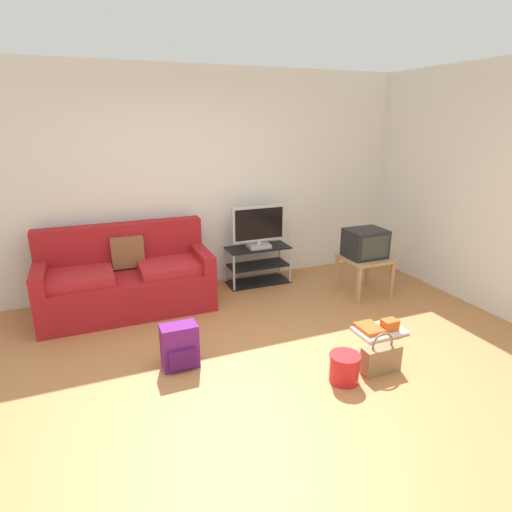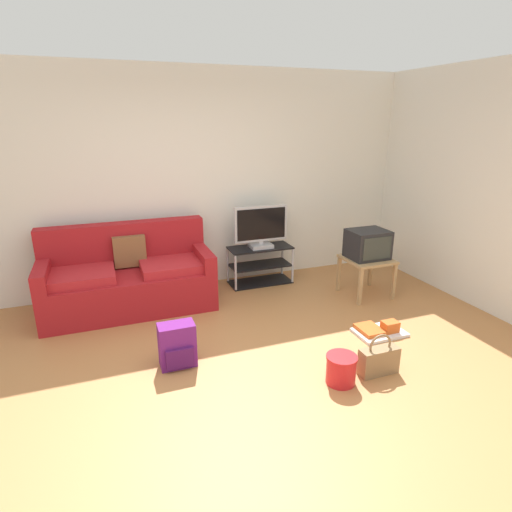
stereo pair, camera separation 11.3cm
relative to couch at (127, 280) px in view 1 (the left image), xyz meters
name	(u,v)px [view 1 (the left image)]	position (x,y,z in m)	size (l,w,h in m)	color
ground_plane	(252,387)	(0.76, -1.93, -0.36)	(9.00, 9.80, 0.02)	#B27542
wall_back	(179,182)	(0.76, 0.52, 1.00)	(9.00, 0.10, 2.70)	silver
wall_right	(470,186)	(3.81, -1.09, 1.00)	(0.10, 3.60, 2.70)	silver
couch	(127,280)	(0.00, 0.00, 0.00)	(1.86, 0.82, 0.95)	maroon
tv_stand	(258,265)	(1.69, 0.18, -0.10)	(0.82, 0.37, 0.50)	black
flat_tv	(259,227)	(1.69, 0.16, 0.41)	(0.71, 0.22, 0.55)	#B2B2B7
side_table	(364,263)	(2.76, -0.66, 0.05)	(0.53, 0.53, 0.48)	tan
crt_tv	(365,243)	(2.76, -0.64, 0.30)	(0.46, 0.39, 0.34)	#232326
backpack	(180,346)	(0.29, -1.42, -0.16)	(0.31, 0.26, 0.40)	#661E70
handbag	(381,358)	(1.87, -2.15, -0.22)	(0.35, 0.13, 0.37)	olive
cleaning_bucket	(344,367)	(1.50, -2.15, -0.22)	(0.26, 0.26, 0.25)	red
floor_tray	(379,329)	(2.31, -1.57, -0.31)	(0.50, 0.34, 0.14)	silver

